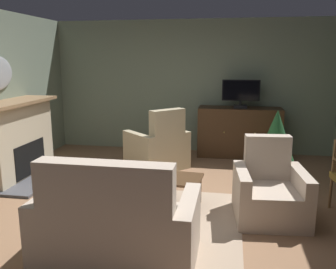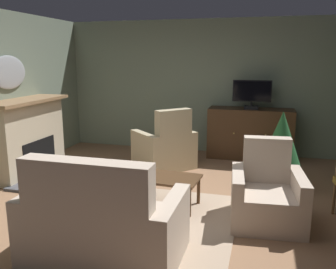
{
  "view_description": "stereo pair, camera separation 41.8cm",
  "coord_description": "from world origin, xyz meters",
  "px_view_note": "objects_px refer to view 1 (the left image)",
  "views": [
    {
      "loc": [
        0.82,
        -4.16,
        1.9
      ],
      "look_at": [
        0.0,
        0.44,
        0.89
      ],
      "focal_mm": 38.12,
      "sensor_mm": 36.0,
      "label": 1
    },
    {
      "loc": [
        1.23,
        -4.07,
        1.9
      ],
      "look_at": [
        0.0,
        0.44,
        0.89
      ],
      "focal_mm": 38.12,
      "sensor_mm": 36.0,
      "label": 2
    }
  ],
  "objects_px": {
    "tv_remote": "(150,172)",
    "armchair_near_window": "(269,193)",
    "television": "(241,93)",
    "sofa_floral": "(116,228)",
    "potted_plant_on_hearth_side": "(276,144)",
    "coffee_table": "(164,180)",
    "cat": "(79,186)",
    "tv_cabinet": "(239,133)",
    "armchair_in_far_corner": "(158,149)",
    "fireplace": "(17,141)"
  },
  "relations": [
    {
      "from": "tv_remote",
      "to": "armchair_near_window",
      "type": "height_order",
      "value": "armchair_near_window"
    },
    {
      "from": "television",
      "to": "sofa_floral",
      "type": "distance_m",
      "value": 4.22
    },
    {
      "from": "tv_remote",
      "to": "potted_plant_on_hearth_side",
      "type": "relative_size",
      "value": 0.15
    },
    {
      "from": "television",
      "to": "coffee_table",
      "type": "relative_size",
      "value": 0.7
    },
    {
      "from": "armchair_near_window",
      "to": "cat",
      "type": "xyz_separation_m",
      "value": [
        -2.59,
        0.34,
        -0.2
      ]
    },
    {
      "from": "tv_cabinet",
      "to": "sofa_floral",
      "type": "bearing_deg",
      "value": -106.46
    },
    {
      "from": "armchair_in_far_corner",
      "to": "armchair_near_window",
      "type": "bearing_deg",
      "value": -44.87
    },
    {
      "from": "tv_remote",
      "to": "sofa_floral",
      "type": "bearing_deg",
      "value": 102.93
    },
    {
      "from": "television",
      "to": "tv_remote",
      "type": "bearing_deg",
      "value": -115.59
    },
    {
      "from": "potted_plant_on_hearth_side",
      "to": "tv_remote",
      "type": "bearing_deg",
      "value": -150.51
    },
    {
      "from": "tv_cabinet",
      "to": "sofa_floral",
      "type": "xyz_separation_m",
      "value": [
        -1.18,
        -4.0,
        -0.11
      ]
    },
    {
      "from": "armchair_in_far_corner",
      "to": "cat",
      "type": "xyz_separation_m",
      "value": [
        -0.87,
        -1.37,
        -0.23
      ]
    },
    {
      "from": "armchair_near_window",
      "to": "armchair_in_far_corner",
      "type": "xyz_separation_m",
      "value": [
        -1.72,
        1.71,
        0.03
      ]
    },
    {
      "from": "fireplace",
      "to": "armchair_in_far_corner",
      "type": "relative_size",
      "value": 1.41
    },
    {
      "from": "armchair_in_far_corner",
      "to": "cat",
      "type": "distance_m",
      "value": 1.64
    },
    {
      "from": "television",
      "to": "sofa_floral",
      "type": "relative_size",
      "value": 0.48
    },
    {
      "from": "television",
      "to": "sofa_floral",
      "type": "height_order",
      "value": "television"
    },
    {
      "from": "television",
      "to": "armchair_near_window",
      "type": "relative_size",
      "value": 0.73
    },
    {
      "from": "coffee_table",
      "to": "potted_plant_on_hearth_side",
      "type": "height_order",
      "value": "potted_plant_on_hearth_side"
    },
    {
      "from": "fireplace",
      "to": "television",
      "type": "distance_m",
      "value": 4.03
    },
    {
      "from": "cat",
      "to": "coffee_table",
      "type": "bearing_deg",
      "value": -10.76
    },
    {
      "from": "armchair_in_far_corner",
      "to": "tv_remote",
      "type": "bearing_deg",
      "value": -82.55
    },
    {
      "from": "television",
      "to": "tv_remote",
      "type": "distance_m",
      "value": 2.89
    },
    {
      "from": "sofa_floral",
      "to": "cat",
      "type": "xyz_separation_m",
      "value": [
        -1.08,
        1.6,
        -0.24
      ]
    },
    {
      "from": "armchair_near_window",
      "to": "fireplace",
      "type": "bearing_deg",
      "value": 167.65
    },
    {
      "from": "sofa_floral",
      "to": "potted_plant_on_hearth_side",
      "type": "bearing_deg",
      "value": 55.04
    },
    {
      "from": "television",
      "to": "coffee_table",
      "type": "xyz_separation_m",
      "value": [
        -0.99,
        -2.59,
        -0.89
      ]
    },
    {
      "from": "tv_remote",
      "to": "cat",
      "type": "bearing_deg",
      "value": 4.37
    },
    {
      "from": "potted_plant_on_hearth_side",
      "to": "cat",
      "type": "bearing_deg",
      "value": -163.68
    },
    {
      "from": "television",
      "to": "coffee_table",
      "type": "bearing_deg",
      "value": -110.89
    },
    {
      "from": "fireplace",
      "to": "armchair_near_window",
      "type": "xyz_separation_m",
      "value": [
        3.84,
        -0.84,
        -0.29
      ]
    },
    {
      "from": "tv_cabinet",
      "to": "cat",
      "type": "bearing_deg",
      "value": -133.35
    },
    {
      "from": "fireplace",
      "to": "tv_cabinet",
      "type": "relative_size",
      "value": 1.07
    },
    {
      "from": "fireplace",
      "to": "potted_plant_on_hearth_side",
      "type": "distance_m",
      "value": 4.04
    },
    {
      "from": "fireplace",
      "to": "tv_cabinet",
      "type": "distance_m",
      "value": 4.01
    },
    {
      "from": "sofa_floral",
      "to": "armchair_in_far_corner",
      "type": "distance_m",
      "value": 2.98
    },
    {
      "from": "sofa_floral",
      "to": "potted_plant_on_hearth_side",
      "type": "relative_size",
      "value": 1.27
    },
    {
      "from": "fireplace",
      "to": "tv_remote",
      "type": "relative_size",
      "value": 9.96
    },
    {
      "from": "tv_remote",
      "to": "cat",
      "type": "distance_m",
      "value": 1.12
    },
    {
      "from": "fireplace",
      "to": "potted_plant_on_hearth_side",
      "type": "height_order",
      "value": "fireplace"
    },
    {
      "from": "television",
      "to": "armchair_near_window",
      "type": "height_order",
      "value": "television"
    },
    {
      "from": "sofa_floral",
      "to": "tv_remote",
      "type": "bearing_deg",
      "value": 90.57
    },
    {
      "from": "potted_plant_on_hearth_side",
      "to": "sofa_floral",
      "type": "bearing_deg",
      "value": -124.96
    },
    {
      "from": "sofa_floral",
      "to": "armchair_near_window",
      "type": "xyz_separation_m",
      "value": [
        1.5,
        1.26,
        -0.04
      ]
    },
    {
      "from": "armchair_in_far_corner",
      "to": "potted_plant_on_hearth_side",
      "type": "distance_m",
      "value": 2.0
    },
    {
      "from": "television",
      "to": "tv_cabinet",
      "type": "bearing_deg",
      "value": 90.0
    },
    {
      "from": "coffee_table",
      "to": "cat",
      "type": "height_order",
      "value": "coffee_table"
    },
    {
      "from": "tv_cabinet",
      "to": "television",
      "type": "bearing_deg",
      "value": -90.0
    },
    {
      "from": "fireplace",
      "to": "coffee_table",
      "type": "relative_size",
      "value": 1.68
    },
    {
      "from": "tv_cabinet",
      "to": "cat",
      "type": "height_order",
      "value": "tv_cabinet"
    }
  ]
}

